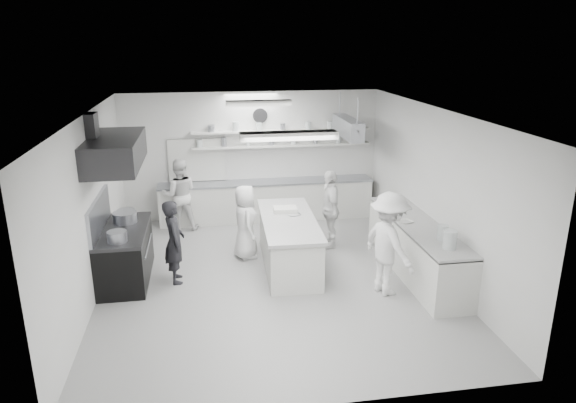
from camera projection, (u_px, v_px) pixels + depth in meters
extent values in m
cube|color=gray|center=(272.00, 278.00, 9.45)|extent=(6.00, 7.00, 0.02)
cube|color=white|center=(271.00, 112.00, 8.53)|extent=(6.00, 7.00, 0.02)
cube|color=silver|center=(252.00, 156.00, 12.28)|extent=(6.00, 0.04, 3.00)
cube|color=silver|center=(314.00, 293.00, 5.70)|extent=(6.00, 0.04, 3.00)
cube|color=silver|center=(91.00, 208.00, 8.52)|extent=(0.04, 7.00, 3.00)
cube|color=silver|center=(435.00, 191.00, 9.45)|extent=(0.04, 7.00, 3.00)
cube|color=black|center=(125.00, 256.00, 9.28)|extent=(0.80, 1.80, 0.90)
cube|color=#272628|center=(115.00, 151.00, 8.70)|extent=(0.85, 2.00, 0.50)
cube|color=silver|center=(267.00, 201.00, 12.36)|extent=(5.00, 0.60, 0.92)
cube|color=silver|center=(282.00, 145.00, 12.19)|extent=(4.20, 0.26, 0.04)
cube|color=silver|center=(282.00, 131.00, 12.08)|extent=(4.20, 0.26, 0.04)
cube|color=black|center=(197.00, 160.00, 12.07)|extent=(1.30, 0.04, 1.00)
cylinder|color=white|center=(260.00, 116.00, 11.98)|extent=(0.32, 0.05, 0.32)
cube|color=silver|center=(417.00, 249.00, 9.52)|extent=(0.74, 3.30, 0.94)
cube|color=#9A9DA6|center=(348.00, 127.00, 11.31)|extent=(0.30, 1.60, 0.40)
cube|color=silver|center=(289.00, 136.00, 6.86)|extent=(1.30, 0.25, 0.10)
cube|color=silver|center=(259.00, 103.00, 10.24)|extent=(1.30, 0.25, 0.10)
cube|color=silver|center=(289.00, 244.00, 9.82)|extent=(1.00, 2.48, 0.90)
cylinder|color=#9A9DA6|center=(125.00, 218.00, 9.45)|extent=(0.43, 0.43, 0.24)
imported|color=black|center=(174.00, 242.00, 9.10)|extent=(0.42, 0.59, 1.51)
imported|color=silver|center=(180.00, 195.00, 11.60)|extent=(0.80, 0.63, 1.63)
imported|color=silver|center=(245.00, 222.00, 10.13)|extent=(0.56, 0.77, 1.47)
imported|color=silver|center=(330.00, 209.00, 10.64)|extent=(0.44, 0.97, 1.63)
imported|color=silver|center=(389.00, 244.00, 8.65)|extent=(0.99, 1.30, 1.78)
imported|color=#9A9DA6|center=(293.00, 215.00, 9.91)|extent=(0.32, 0.32, 0.07)
imported|color=silver|center=(293.00, 213.00, 10.05)|extent=(0.20, 0.20, 0.06)
imported|color=silver|center=(406.00, 222.00, 9.43)|extent=(0.31, 0.31, 0.06)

